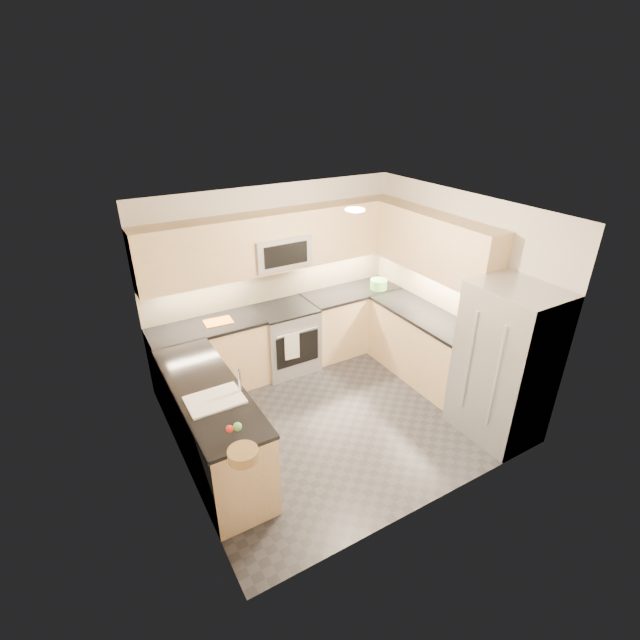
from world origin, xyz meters
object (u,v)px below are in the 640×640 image
(gas_range, at_px, (287,339))
(refrigerator, at_px, (505,364))
(microwave, at_px, (279,250))
(utensil_bowl, at_px, (379,284))
(cutting_board, at_px, (218,322))
(fruit_basket, at_px, (243,455))

(gas_range, xyz_separation_m, refrigerator, (1.45, -2.43, 0.45))
(microwave, distance_m, utensil_bowl, 1.64)
(cutting_board, bearing_deg, microwave, 5.88)
(refrigerator, xyz_separation_m, fruit_basket, (-3.01, 0.05, 0.08))
(gas_range, relative_size, utensil_bowl, 3.69)
(utensil_bowl, distance_m, cutting_board, 2.40)
(microwave, distance_m, fruit_basket, 3.03)
(gas_range, distance_m, fruit_basket, 2.89)
(utensil_bowl, bearing_deg, microwave, 170.65)
(microwave, bearing_deg, fruit_basket, -121.85)
(microwave, distance_m, refrigerator, 3.04)
(refrigerator, xyz_separation_m, utensil_bowl, (0.02, 2.31, 0.11))
(utensil_bowl, xyz_separation_m, fruit_basket, (-3.02, -2.26, -0.03))
(gas_range, bearing_deg, cutting_board, 178.16)
(cutting_board, relative_size, fruit_basket, 1.39)
(utensil_bowl, bearing_deg, gas_range, 175.46)
(utensil_bowl, height_order, fruit_basket, utensil_bowl)
(microwave, relative_size, cutting_board, 2.21)
(microwave, bearing_deg, gas_range, -90.00)
(gas_range, height_order, utensil_bowl, utensil_bowl)
(gas_range, bearing_deg, refrigerator, -59.12)
(microwave, bearing_deg, refrigerator, -60.38)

